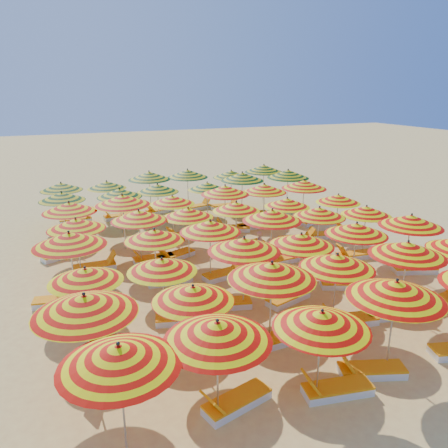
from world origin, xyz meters
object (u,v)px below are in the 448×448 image
Objects in this scene: umbrella_40 at (242,177)px; lounger_30 at (310,221)px; umbrella_39 at (207,186)px; lounger_1 at (336,389)px; umbrella_35 at (304,184)px; umbrella_41 at (288,174)px; lounger_8 at (390,312)px; umbrella_6 at (85,305)px; lounger_0 at (235,402)px; umbrella_12 at (85,275)px; umbrella_25 at (139,216)px; lounger_27 at (183,235)px; umbrella_38 at (158,188)px; lounger_35 at (119,216)px; lounger_25 at (325,235)px; umbrella_9 at (337,262)px; umbrella_46 at (231,174)px; lounger_24 at (297,239)px; umbrella_14 at (244,245)px; umbrella_18 at (69,239)px; umbrella_37 at (119,193)px; umbrella_34 at (264,188)px; lounger_31 at (79,234)px; lounger_34 at (76,220)px; lounger_36 at (159,210)px; lounger_33 at (251,213)px; lounger_7 at (349,320)px; lounger_6 at (285,337)px; lounger_15 at (61,301)px; umbrella_31 at (122,200)px; umbrella_7 at (193,294)px; umbrella_17 at (411,221)px; lounger_5 at (114,377)px; lounger_22 at (176,255)px; lounger_28 at (233,228)px; lounger_11 at (225,303)px; lounger_17 at (225,274)px; umbrella_30 at (69,207)px; umbrella_22 at (319,212)px; umbrella_19 at (154,235)px; lounger_20 at (96,266)px; umbrella_10 at (408,249)px; umbrella_20 at (210,226)px; lounger_13 at (345,284)px; umbrella_13 at (162,265)px; umbrella_3 at (396,290)px; umbrella_26 at (188,213)px; umbrella_29 at (338,199)px; umbrella_33 at (225,190)px; lounger_23 at (246,245)px; lounger_14 at (416,269)px; umbrella_15 at (301,240)px; umbrella_1 at (217,331)px; beachgoer_a at (260,245)px; lounger_38 at (225,206)px.

umbrella_40 is 4.55m from lounger_30.
umbrella_39 is 1.32× the size of lounger_1.
umbrella_35 is 1.67× the size of lounger_1.
umbrella_41 is 12.83m from lounger_8.
lounger_0 is (2.99, -1.99, -2.17)m from umbrella_6.
umbrella_25 reaches higher than umbrella_12.
umbrella_40 reaches higher than lounger_27.
umbrella_38 is 1.61× the size of lounger_35.
lounger_25 is (4.41, -4.93, -1.85)m from umbrella_39.
umbrella_9 is at bearing -17.44° from umbrella_12.
umbrella_46 is 1.59× the size of lounger_24.
umbrella_14 is at bearing 93.69° from lounger_35.
umbrella_18 is 1.19× the size of umbrella_37.
lounger_31 is (-9.27, 2.24, -2.00)m from umbrella_34.
lounger_34 is 4.75m from lounger_36.
lounger_7 is at bearing 96.38° from lounger_33.
lounger_6 is 7.79m from lounger_15.
umbrella_6 is at bearing -105.03° from umbrella_31.
umbrella_17 is at bearing 13.18° from umbrella_7.
lounger_5 is 8.45m from lounger_22.
lounger_28 is at bearing 68.79° from umbrella_14.
lounger_17 is (0.96, 2.28, 0.00)m from lounger_11.
umbrella_30 reaches higher than lounger_22.
lounger_1 is at bearing -80.01° from umbrella_37.
lounger_1 is 5.54m from lounger_5.
umbrella_22 is at bearing -17.22° from umbrella_25.
umbrella_19 is at bearing -79.60° from lounger_34.
umbrella_40 is 10.36m from lounger_20.
umbrella_10 reaches higher than umbrella_20.
lounger_1 is 18.00m from lounger_34.
lounger_25 is at bearing 85.43° from lounger_13.
umbrella_7 is 9.01m from umbrella_22.
lounger_28 is at bearing 53.38° from umbrella_13.
lounger_7 is (-2.23, -14.48, -1.95)m from umbrella_46.
umbrella_3 reaches higher than umbrella_9.
umbrella_10 is at bearing -0.36° from umbrella_7.
umbrella_40 is (4.91, 5.07, 0.27)m from umbrella_26.
lounger_11 is 7.53m from lounger_24.
umbrella_3 is 0.97× the size of umbrella_19.
umbrella_29 is 0.84× the size of umbrella_33.
lounger_13 and lounger_23 have the same top height.
umbrella_25 is at bearing 133.57° from umbrella_10.
umbrella_14 reaches higher than lounger_14.
umbrella_15 is at bearing -123.24° from umbrella_35.
lounger_1 is at bearing 34.72° from lounger_30.
umbrella_1 is at bearing 32.85° from lounger_7.
lounger_30 is 6.18m from beachgoer_a.
lounger_38 is at bearing -149.83° from lounger_22.
umbrella_20 is 1.14× the size of umbrella_25.
lounger_25 is 7.46m from lounger_38.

